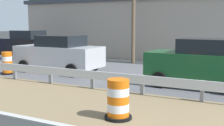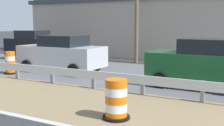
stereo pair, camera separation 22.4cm
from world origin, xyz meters
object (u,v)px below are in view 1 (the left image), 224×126
at_px(car_mid_far_lane, 30,45).
at_px(car_distant_b, 201,63).
at_px(car_lead_far_lane, 59,54).
at_px(traffic_barrel_close, 118,101).
at_px(traffic_barrel_mid, 7,64).

distance_m(car_mid_far_lane, car_distant_b, 12.62).
bearing_deg(car_lead_far_lane, car_distant_b, 176.97).
distance_m(traffic_barrel_close, car_distant_b, 5.12).
height_order(traffic_barrel_close, traffic_barrel_mid, traffic_barrel_mid).
height_order(car_lead_far_lane, car_distant_b, car_distant_b).
bearing_deg(traffic_barrel_close, traffic_barrel_mid, 65.91).
bearing_deg(car_mid_far_lane, traffic_barrel_close, -38.15).
height_order(traffic_barrel_close, car_mid_far_lane, car_mid_far_lane).
xyz_separation_m(traffic_barrel_close, car_distant_b, (4.95, -1.18, 0.49)).
xyz_separation_m(traffic_barrel_mid, car_distant_b, (1.40, -9.12, 0.46)).
relative_size(traffic_barrel_mid, car_mid_far_lane, 0.27).
bearing_deg(car_distant_b, traffic_barrel_mid, 10.08).
bearing_deg(traffic_barrel_close, car_mid_far_lane, 52.59).
bearing_deg(car_distant_b, car_lead_far_lane, -1.57).
relative_size(traffic_barrel_close, car_mid_far_lane, 0.26).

